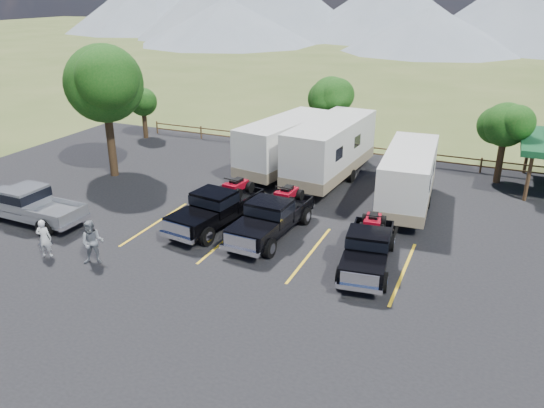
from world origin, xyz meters
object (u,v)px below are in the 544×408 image
at_px(trailer_center, 330,150).
at_px(trailer_right, 408,178).
at_px(person_b, 93,242).
at_px(trailer_left, 285,145).
at_px(rig_left, 217,206).
at_px(pickup_silver, 29,205).
at_px(person_a, 44,238).
at_px(rig_center, 272,216).
at_px(rig_right, 368,246).
at_px(tree_big_nw, 104,83).

distance_m(trailer_center, trailer_right, 5.56).
bearing_deg(person_b, trailer_left, 49.85).
distance_m(rig_left, trailer_center, 8.82).
height_order(pickup_silver, person_a, pickup_silver).
distance_m(rig_center, person_b, 7.87).
relative_size(trailer_center, person_a, 6.11).
xyz_separation_m(trailer_right, pickup_silver, (-16.41, -9.18, -0.70)).
relative_size(trailer_center, person_b, 5.43).
bearing_deg(trailer_center, trailer_right, -22.36).
distance_m(rig_right, pickup_silver, 16.27).
bearing_deg(trailer_right, pickup_silver, -154.92).
bearing_deg(trailer_center, pickup_silver, -129.94).
height_order(rig_left, person_b, rig_left).
height_order(trailer_left, trailer_center, trailer_center).
distance_m(rig_left, rig_center, 2.86).
bearing_deg(person_a, trailer_center, -142.98).
bearing_deg(trailer_center, rig_right, -59.15).
relative_size(pickup_silver, person_b, 3.17).
bearing_deg(rig_center, trailer_center, 92.59).
xyz_separation_m(rig_right, person_b, (-10.45, -4.32, 0.08)).
bearing_deg(pickup_silver, rig_center, 108.22).
height_order(rig_left, trailer_left, trailer_left).
relative_size(tree_big_nw, trailer_right, 0.87).
xyz_separation_m(rig_right, pickup_silver, (-16.11, -2.30, 0.06)).
distance_m(rig_center, pickup_silver, 11.84).
bearing_deg(person_b, rig_left, 33.84).
bearing_deg(trailer_left, person_b, -91.25).
height_order(rig_center, pickup_silver, rig_center).
bearing_deg(trailer_right, rig_center, -135.55).
height_order(rig_right, trailer_left, trailer_left).
xyz_separation_m(trailer_right, person_a, (-13.05, -11.56, -0.79)).
xyz_separation_m(rig_right, trailer_left, (-7.63, 9.70, 0.87)).
relative_size(rig_center, pickup_silver, 1.00).
bearing_deg(rig_right, person_a, -167.28).
distance_m(trailer_center, pickup_silver, 16.39).
bearing_deg(person_b, pickup_silver, 131.54).
bearing_deg(trailer_right, person_a, -142.63).
bearing_deg(trailer_center, tree_big_nw, -156.26).
distance_m(tree_big_nw, trailer_right, 17.88).
height_order(trailer_center, person_a, trailer_center).
relative_size(rig_left, person_a, 3.64).
height_order(trailer_left, trailer_right, trailer_left).
bearing_deg(rig_right, rig_center, 159.31).
bearing_deg(rig_center, person_a, -140.62).
bearing_deg(rig_center, trailer_right, 51.96).
distance_m(trailer_left, pickup_silver, 14.71).
bearing_deg(rig_left, tree_big_nw, 165.31).
bearing_deg(trailer_left, trailer_right, -9.46).
xyz_separation_m(rig_center, person_b, (-5.68, -5.45, -0.00)).
height_order(rig_center, person_b, rig_center).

